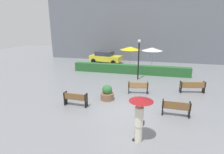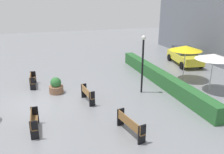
{
  "view_description": "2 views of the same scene",
  "coord_description": "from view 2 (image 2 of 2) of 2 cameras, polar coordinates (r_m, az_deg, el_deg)",
  "views": [
    {
      "loc": [
        1.73,
        -9.99,
        4.99
      ],
      "look_at": [
        -1.42,
        3.14,
        1.06
      ],
      "focal_mm": 28.91,
      "sensor_mm": 36.0,
      "label": 1
    },
    {
      "loc": [
        13.2,
        0.34,
        5.93
      ],
      "look_at": [
        -0.06,
        4.57,
        1.14
      ],
      "focal_mm": 37.53,
      "sensor_mm": 36.0,
      "label": 2
    }
  ],
  "objects": [
    {
      "name": "bench_far_right",
      "position": [
        10.74,
        4.35,
        -11.33
      ],
      "size": [
        1.88,
        0.72,
        0.89
      ],
      "color": "olive",
      "rests_on": "ground"
    },
    {
      "name": "planter_pot",
      "position": [
        15.51,
        -13.47,
        -2.22
      ],
      "size": [
        0.91,
        0.91,
        1.06
      ],
      "color": "brown",
      "rests_on": "ground"
    },
    {
      "name": "bench_mid_center",
      "position": [
        13.88,
        -6.06,
        -4.01
      ],
      "size": [
        1.53,
        0.54,
        0.9
      ],
      "color": "#9E7242",
      "rests_on": "ground"
    },
    {
      "name": "patio_umbrella_yellow",
      "position": [
        17.85,
        17.55,
        6.74
      ],
      "size": [
        2.32,
        2.32,
        2.59
      ],
      "color": "silver",
      "rests_on": "ground"
    },
    {
      "name": "hedge_strip",
      "position": [
        17.02,
        11.63,
        -0.12
      ],
      "size": [
        12.15,
        0.7,
        0.94
      ],
      "primitive_type": "cube",
      "color": "#28602D",
      "rests_on": "ground"
    },
    {
      "name": "parked_car",
      "position": [
        22.54,
        17.28,
        5.03
      ],
      "size": [
        4.43,
        2.5,
        1.57
      ],
      "color": "yellow",
      "rests_on": "ground"
    },
    {
      "name": "bench_near_right",
      "position": [
        11.49,
        -18.58,
        -10.09
      ],
      "size": [
        1.55,
        0.38,
        0.9
      ],
      "color": "brown",
      "rests_on": "ground"
    },
    {
      "name": "bench_near_left",
      "position": [
        17.08,
        -18.84,
        -0.56
      ],
      "size": [
        1.57,
        0.42,
        0.87
      ],
      "color": "brown",
      "rests_on": "ground"
    },
    {
      "name": "patio_umbrella_white",
      "position": [
        16.28,
        23.56,
        4.58
      ],
      "size": [
        2.33,
        2.33,
        2.5
      ],
      "color": "silver",
      "rests_on": "ground"
    },
    {
      "name": "lamp_post",
      "position": [
        14.75,
        7.51,
        4.57
      ],
      "size": [
        0.28,
        0.28,
        3.71
      ],
      "color": "black",
      "rests_on": "ground"
    },
    {
      "name": "ground_plane",
      "position": [
        14.48,
        -17.55,
        -6.13
      ],
      "size": [
        60.0,
        60.0,
        0.0
      ],
      "primitive_type": "plane",
      "color": "gray"
    }
  ]
}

